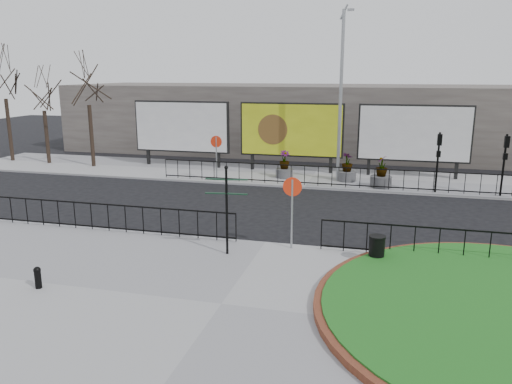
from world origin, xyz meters
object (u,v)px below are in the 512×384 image
(planter_a, at_px, (284,168))
(planter_c, at_px, (381,176))
(bollard, at_px, (38,276))
(planter_b, at_px, (347,171))
(billboard_mid, at_px, (291,130))
(fingerpost_sign, at_px, (227,201))
(lamp_post, at_px, (341,94))
(litter_bin, at_px, (377,249))

(planter_a, xyz_separation_m, planter_c, (5.35, -1.08, 0.00))
(bollard, xyz_separation_m, planter_b, (7.24, 16.33, 0.23))
(billboard_mid, relative_size, bollard, 9.86)
(bollard, bearing_deg, fingerpost_sign, 42.14)
(lamp_post, relative_size, planter_c, 5.60)
(planter_b, bearing_deg, planter_c, -30.44)
(litter_bin, height_order, planter_b, planter_b)
(bollard, bearing_deg, planter_c, 59.21)
(billboard_mid, bearing_deg, planter_a, -90.00)
(bollard, height_order, planter_b, planter_b)
(lamp_post, height_order, litter_bin, lamp_post)
(fingerpost_sign, relative_size, planter_b, 1.88)
(lamp_post, bearing_deg, billboard_mid, 146.75)
(billboard_mid, distance_m, lamp_post, 4.23)
(fingerpost_sign, bearing_deg, lamp_post, 75.86)
(planter_a, height_order, planter_c, planter_c)
(fingerpost_sign, bearing_deg, litter_bin, 2.30)
(lamp_post, distance_m, planter_c, 4.86)
(lamp_post, relative_size, planter_b, 5.87)
(planter_c, bearing_deg, bollard, -120.79)
(billboard_mid, xyz_separation_m, planter_c, (5.35, -3.06, -1.90))
(litter_bin, bearing_deg, planter_a, 113.93)
(lamp_post, bearing_deg, planter_a, -180.00)
(litter_bin, distance_m, planter_c, 10.94)
(litter_bin, relative_size, planter_c, 0.53)
(bollard, relative_size, planter_a, 0.41)
(fingerpost_sign, relative_size, planter_c, 1.80)
(lamp_post, xyz_separation_m, litter_bin, (2.33, -12.02, -4.27))
(planter_c, bearing_deg, planter_b, 149.56)
(billboard_mid, xyz_separation_m, bollard, (-3.74, -18.31, -2.14))
(fingerpost_sign, bearing_deg, bollard, -140.81)
(billboard_mid, height_order, fingerpost_sign, billboard_mid)
(planter_c, bearing_deg, fingerpost_sign, -112.89)
(planter_c, bearing_deg, litter_bin, -90.06)
(planter_b, relative_size, planter_c, 0.95)
(litter_bin, distance_m, planter_a, 13.15)
(litter_bin, relative_size, planter_b, 0.55)
(billboard_mid, xyz_separation_m, fingerpost_sign, (0.54, -14.43, -0.69))
(billboard_mid, relative_size, planter_a, 4.00)
(bollard, distance_m, planter_b, 17.87)
(planter_a, distance_m, planter_b, 3.50)
(billboard_mid, bearing_deg, planter_c, -29.76)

